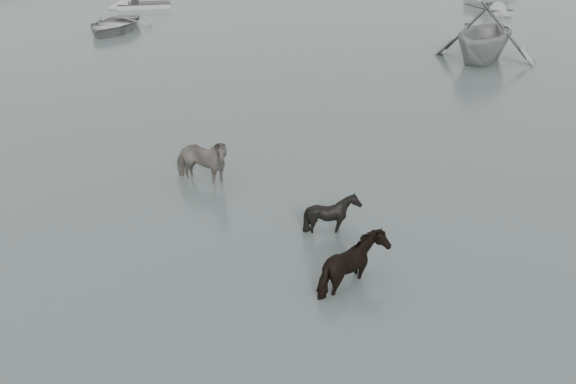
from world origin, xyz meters
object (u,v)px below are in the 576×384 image
object	(u,v)px
pony_black	(332,209)
rowboat_lead	(112,23)
pony_dark	(355,256)
pony_pinto	(201,156)

from	to	relation	value
pony_black	rowboat_lead	world-z (taller)	pony_black
pony_dark	pony_pinto	bearing A→B (deg)	53.44
pony_dark	rowboat_lead	bearing A→B (deg)	41.27
pony_pinto	pony_black	bearing A→B (deg)	-105.74
pony_dark	pony_black	world-z (taller)	pony_dark
pony_pinto	pony_dark	xyz separation A→B (m)	(5.90, -3.35, -0.06)
pony_pinto	pony_black	world-z (taller)	pony_pinto
rowboat_lead	pony_pinto	bearing A→B (deg)	-61.15
pony_black	rowboat_lead	xyz separation A→B (m)	(-21.76, 18.47, -0.08)
pony_dark	rowboat_lead	xyz separation A→B (m)	(-23.10, 20.60, -0.22)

